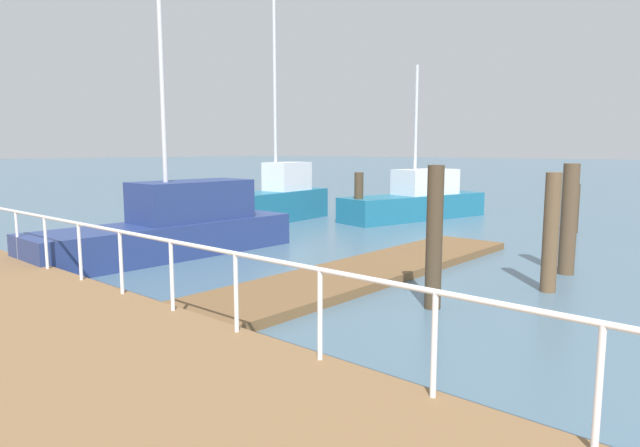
% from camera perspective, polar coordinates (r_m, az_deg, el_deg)
% --- Properties ---
extents(ground_plane, '(300.00, 300.00, 0.00)m').
position_cam_1_polar(ground_plane, '(17.54, -22.11, -1.99)').
color(ground_plane, slate).
extents(floating_dock, '(10.65, 2.00, 0.18)m').
position_cam_1_polar(floating_dock, '(12.19, 4.31, -5.09)').
color(floating_dock, brown).
rests_on(floating_dock, ground_plane).
extents(boardwalk_railing, '(0.06, 23.44, 1.08)m').
position_cam_1_polar(boardwalk_railing, '(5.43, 11.83, -9.27)').
color(boardwalk_railing, white).
rests_on(boardwalk_railing, boardwalk).
extents(dock_piling_0, '(0.28, 0.28, 1.64)m').
position_cam_1_polar(dock_piling_0, '(20.18, 24.87, 1.42)').
color(dock_piling_0, '#473826').
rests_on(dock_piling_0, ground_plane).
extents(dock_piling_1, '(0.29, 0.29, 2.52)m').
position_cam_1_polar(dock_piling_1, '(9.76, 11.75, -1.46)').
color(dock_piling_1, '#473826').
rests_on(dock_piling_1, ground_plane).
extents(dock_piling_2, '(0.30, 0.30, 2.35)m').
position_cam_1_polar(dock_piling_2, '(11.61, 22.80, -0.90)').
color(dock_piling_2, brown).
rests_on(dock_piling_2, ground_plane).
extents(dock_piling_3, '(0.35, 0.35, 2.48)m').
position_cam_1_polar(dock_piling_3, '(13.41, 24.37, 0.39)').
color(dock_piling_3, brown).
rests_on(dock_piling_3, ground_plane).
extents(dock_piling_4, '(0.33, 0.33, 1.93)m').
position_cam_1_polar(dock_piling_4, '(20.32, 4.04, 2.58)').
color(dock_piling_4, '#473826').
rests_on(dock_piling_4, ground_plane).
extents(moored_boat_1, '(5.22, 1.98, 10.13)m').
position_cam_1_polar(moored_boat_1, '(21.44, -4.33, 2.61)').
color(moored_boat_1, '#1E6B8C').
rests_on(moored_boat_1, ground_plane).
extents(moored_boat_2, '(7.11, 1.99, 9.29)m').
position_cam_1_polar(moored_boat_2, '(14.98, -14.78, -0.29)').
color(moored_boat_2, navy).
rests_on(moored_boat_2, ground_plane).
extents(moored_boat_3, '(6.81, 3.18, 6.02)m').
position_cam_1_polar(moored_boat_3, '(22.46, 10.00, 2.38)').
color(moored_boat_3, '#1E6B8C').
rests_on(moored_boat_3, ground_plane).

